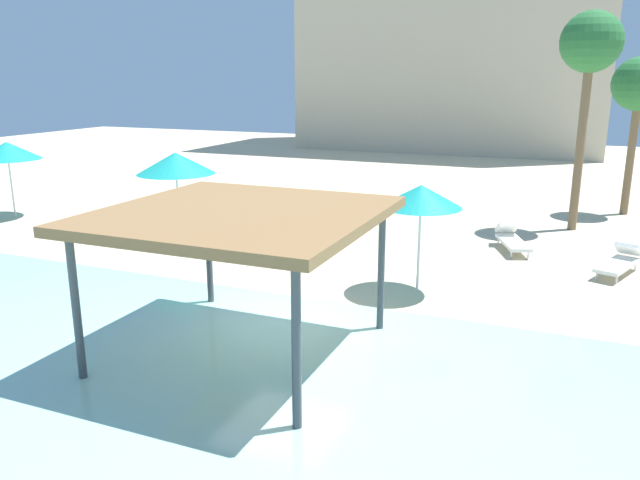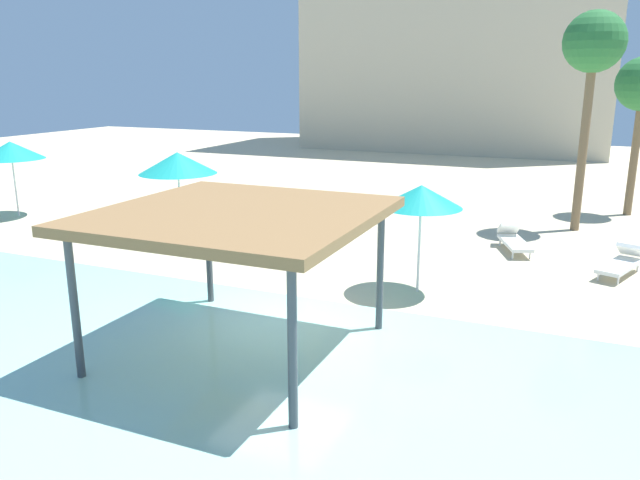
% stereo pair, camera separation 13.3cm
% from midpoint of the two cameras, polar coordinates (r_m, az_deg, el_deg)
% --- Properties ---
extents(ground_plane, '(80.00, 80.00, 0.00)m').
position_cam_midpoint_polar(ground_plane, '(13.06, -3.16, -7.60)').
color(ground_plane, beige).
extents(lagoon_water, '(44.00, 13.50, 0.04)m').
position_cam_midpoint_polar(lagoon_water, '(9.19, -18.66, -18.63)').
color(lagoon_water, '#99D1C6').
rests_on(lagoon_water, ground).
extents(shade_pavilion, '(4.68, 4.68, 2.70)m').
position_cam_midpoint_polar(shade_pavilion, '(11.00, -7.12, 1.98)').
color(shade_pavilion, '#42474C').
rests_on(shade_pavilion, ground).
extents(beach_umbrella_teal_2, '(2.29, 2.29, 2.72)m').
position_cam_midpoint_polar(beach_umbrella_teal_2, '(25.01, -26.35, 7.38)').
color(beach_umbrella_teal_2, silver).
rests_on(beach_umbrella_teal_2, ground).
extents(beach_umbrella_teal_4, '(1.90, 1.90, 2.57)m').
position_cam_midpoint_polar(beach_umbrella_teal_4, '(14.48, 9.52, 3.95)').
color(beach_umbrella_teal_4, silver).
rests_on(beach_umbrella_teal_4, ground).
extents(beach_umbrella_teal_5, '(2.41, 2.41, 2.71)m').
position_cam_midpoint_polar(beach_umbrella_teal_5, '(19.81, -12.74, 6.90)').
color(beach_umbrella_teal_5, silver).
rests_on(beach_umbrella_teal_5, ground).
extents(lounge_chair_1, '(1.22, 1.99, 0.74)m').
position_cam_midpoint_polar(lounge_chair_1, '(17.82, 26.11, -1.85)').
color(lounge_chair_1, white).
rests_on(lounge_chair_1, ground).
extents(lounge_chair_2, '(1.25, 1.98, 0.74)m').
position_cam_midpoint_polar(lounge_chair_2, '(19.12, 17.50, 0.05)').
color(lounge_chair_2, white).
rests_on(lounge_chair_2, ground).
extents(palm_tree_0, '(1.90, 1.90, 6.96)m').
position_cam_midpoint_polar(palm_tree_0, '(21.92, 23.97, 15.78)').
color(palm_tree_0, brown).
rests_on(palm_tree_0, ground).
extents(hotel_block_0, '(20.17, 10.68, 19.49)m').
position_cam_midpoint_polar(hotel_block_0, '(46.85, 13.13, 20.27)').
color(hotel_block_0, beige).
rests_on(hotel_block_0, ground).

